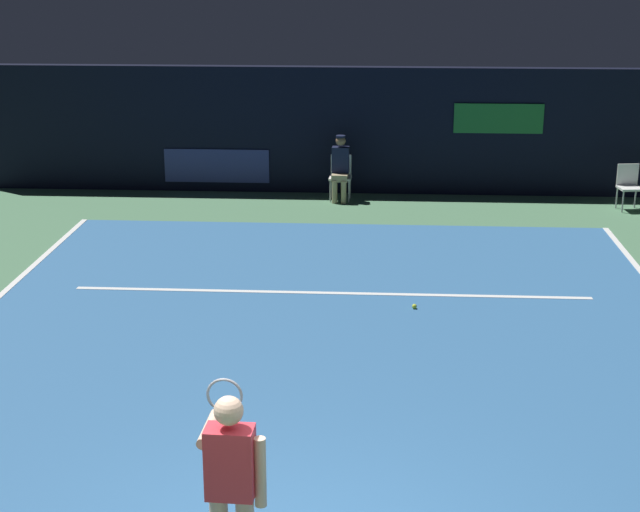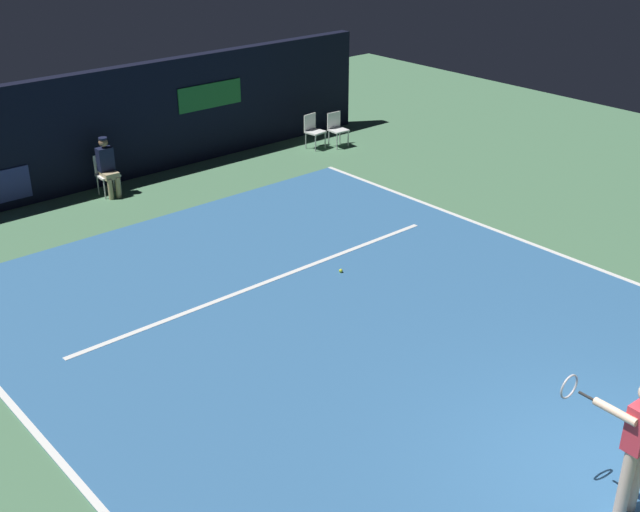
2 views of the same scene
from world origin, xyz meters
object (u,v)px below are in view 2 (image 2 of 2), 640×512
Objects in this scene: line_judge_on_chair at (107,166)px; courtside_chair_far at (313,129)px; tennis_ball at (341,271)px; courtside_chair_near at (337,127)px; tennis_player at (636,441)px.

courtside_chair_far is (5.64, -0.37, -0.18)m from line_judge_on_chair.
line_judge_on_chair is 6.39m from tennis_ball.
courtside_chair_near is 1.00× the size of courtside_chair_far.
tennis_player reaches higher than line_judge_on_chair.
courtside_chair_far is (5.95, 12.31, -0.49)m from tennis_player.
line_judge_on_chair is at bearing 101.79° from tennis_ball.
line_judge_on_chair reaches higher than tennis_ball.
courtside_chair_near is at bearing 61.55° from tennis_player.
tennis_player reaches higher than tennis_ball.
tennis_player is 25.44× the size of tennis_ball.
courtside_chair_near reaches higher than tennis_ball.
line_judge_on_chair is at bearing 173.96° from courtside_chair_near.
tennis_player is 6.73m from tennis_ball.
tennis_player reaches higher than courtside_chair_near.
courtside_chair_near is at bearing -6.04° from line_judge_on_chair.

